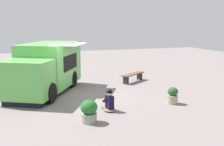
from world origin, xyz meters
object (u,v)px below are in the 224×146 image
person_customer (109,102)px  food_truck (46,69)px  planter_flowering_near (173,95)px  planter_flowering_far (89,111)px  plaza_bench (133,75)px

person_customer → food_truck: bearing=117.6°
person_customer → planter_flowering_near: size_ratio=1.22×
planter_flowering_far → plaza_bench: (4.00, 5.56, -0.04)m
food_truck → planter_flowering_far: (0.95, -4.76, -0.71)m
person_customer → planter_flowering_far: size_ratio=1.09×
person_customer → plaza_bench: 5.47m
plaza_bench → planter_flowering_near: bearing=-91.7°
plaza_bench → person_customer: bearing=-122.8°
person_customer → planter_flowering_far: (-1.03, -0.95, 0.06)m
food_truck → person_customer: 4.36m
food_truck → planter_flowering_far: food_truck is taller
food_truck → planter_flowering_near: 6.14m
food_truck → planter_flowering_near: bearing=-37.8°
food_truck → plaza_bench: (4.95, 0.80, -0.75)m
person_customer → plaza_bench: size_ratio=0.49×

